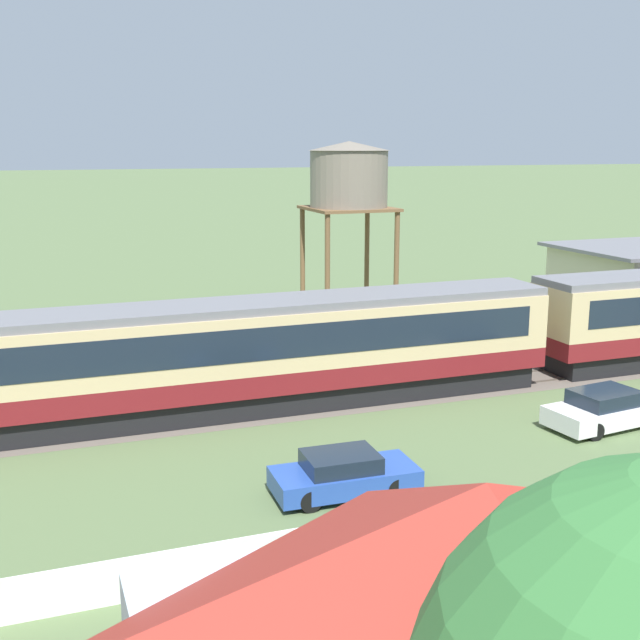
{
  "coord_description": "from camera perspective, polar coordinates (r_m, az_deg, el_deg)",
  "views": [
    {
      "loc": [
        -6.19,
        -27.77,
        9.72
      ],
      "look_at": [
        4.48,
        1.1,
        2.95
      ],
      "focal_mm": 45.0,
      "sensor_mm": 36.0,
      "label": 1
    }
  ],
  "objects": [
    {
      "name": "parked_car_white",
      "position": [
        29.95,
        19.67,
        -6.0
      ],
      "size": [
        4.6,
        2.39,
        1.34
      ],
      "rotation": [
        0.0,
        0.0,
        0.12
      ],
      "color": "white",
      "rests_on": "ground_plane"
    },
    {
      "name": "ground_plane",
      "position": [
        30.06,
        -7.35,
        -6.56
      ],
      "size": [
        600.0,
        600.0,
        0.0
      ],
      "primitive_type": "plane",
      "color": "#566B42"
    },
    {
      "name": "parked_car_blue",
      "position": [
        23.06,
        1.7,
        -10.92
      ],
      "size": [
        4.17,
        1.92,
        1.23
      ],
      "rotation": [
        0.0,
        0.0,
        -0.03
      ],
      "color": "#284CA8",
      "rests_on": "ground_plane"
    },
    {
      "name": "passenger_train",
      "position": [
        29.92,
        -2.78,
        -1.98
      ],
      "size": [
        68.43,
        2.98,
        4.13
      ],
      "color": "maroon",
      "rests_on": "ground_plane"
    },
    {
      "name": "picket_fence_front",
      "position": [
        18.62,
        -13.91,
        -17.56
      ],
      "size": [
        43.42,
        0.06,
        1.05
      ],
      "primitive_type": "cube",
      "color": "white",
      "rests_on": "ground_plane"
    },
    {
      "name": "water_tower",
      "position": [
        44.51,
        2.07,
        10.05
      ],
      "size": [
        4.52,
        4.52,
        9.87
      ],
      "color": "brown",
      "rests_on": "ground_plane"
    },
    {
      "name": "railway_track",
      "position": [
        29.31,
        -19.38,
        -7.67
      ],
      "size": [
        123.11,
        3.6,
        0.04
      ],
      "color": "#665B51",
      "rests_on": "ground_plane"
    }
  ]
}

